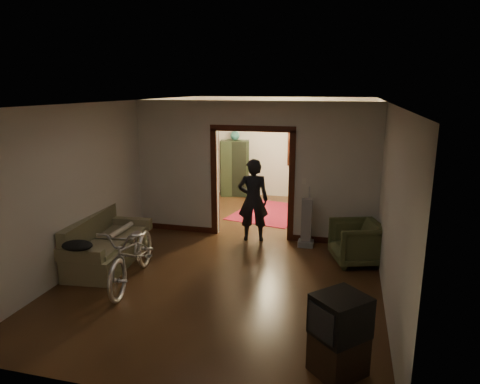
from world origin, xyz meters
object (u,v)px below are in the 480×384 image
(armchair, at_px, (356,242))
(person, at_px, (253,200))
(sofa, at_px, (107,241))
(bicycle, at_px, (132,253))
(locker, at_px, (235,168))
(desk, at_px, (320,189))

(armchair, relative_size, person, 0.49)
(sofa, height_order, bicycle, bicycle)
(bicycle, distance_m, locker, 5.94)
(person, bearing_deg, bicycle, 47.31)
(sofa, bearing_deg, armchair, 8.98)
(armchair, relative_size, locker, 0.52)
(person, distance_m, desk, 3.56)
(sofa, distance_m, bicycle, 0.99)
(bicycle, xyz_separation_m, person, (1.42, 2.41, 0.34))
(locker, xyz_separation_m, desk, (2.45, -0.19, -0.44))
(locker, relative_size, desk, 1.66)
(bicycle, height_order, armchair, bicycle)
(sofa, distance_m, armchair, 4.40)
(bicycle, bearing_deg, sofa, 135.27)
(bicycle, height_order, person, person)
(armchair, bearing_deg, desk, 174.53)
(armchair, xyz_separation_m, desk, (-0.91, 4.04, -0.02))
(sofa, xyz_separation_m, locker, (0.89, 5.36, 0.38))
(bicycle, xyz_separation_m, locker, (0.09, 5.93, 0.30))
(armchair, xyz_separation_m, person, (-2.04, 0.70, 0.46))
(armchair, height_order, person, person)
(desk, bearing_deg, bicycle, -122.21)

